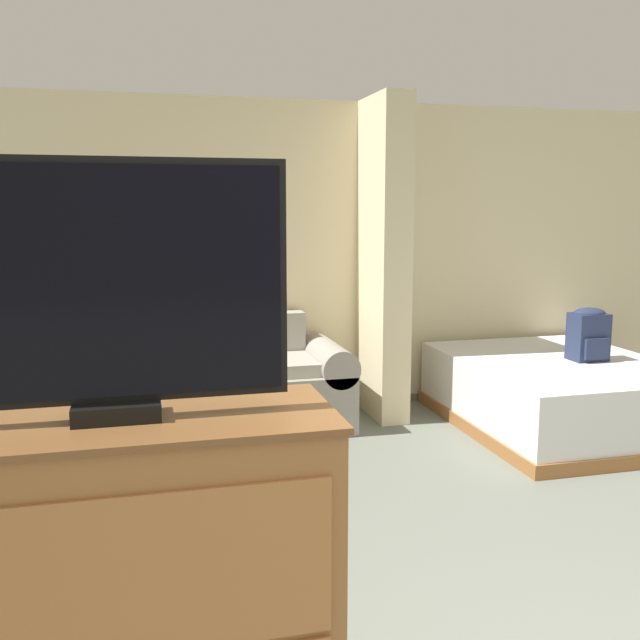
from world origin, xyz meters
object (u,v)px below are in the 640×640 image
couch (206,388)px  coffee_table (223,415)px  backpack (589,333)px  tv_dresser (126,606)px  tv (111,290)px  bed (557,392)px  table_lamp (37,336)px

couch → coffee_table: 0.94m
coffee_table → backpack: (2.88, 0.27, 0.36)m
coffee_table → tv_dresser: 2.55m
couch → tv: tv is taller
bed → couch: bearing=167.7°
table_lamp → tv_dresser: bearing=-79.1°
coffee_table → tv: tv is taller
couch → tv_dresser: (-0.55, -3.42, 0.24)m
couch → backpack: size_ratio=5.41×
backpack → tv_dresser: bearing=-141.5°
bed → backpack: (0.19, -0.08, 0.48)m
tv → bed: 4.49m
tv → backpack: tv is taller
tv_dresser → couch: bearing=80.8°
tv_dresser → tv: bearing=90.0°
bed → backpack: bearing=-23.2°
couch → bed: 2.77m
tv → backpack: size_ratio=2.34×
tv_dresser → bed: (3.26, 2.83, -0.29)m
table_lamp → backpack: (4.10, -0.59, -0.06)m
bed → tv: bearing=-139.0°
couch → tv_dresser: size_ratio=1.81×
coffee_table → tv: size_ratio=0.70×
backpack → table_lamp: bearing=171.8°
couch → bed: (2.71, -0.59, -0.06)m
coffee_table → backpack: 2.92m
table_lamp → backpack: 4.14m
couch → bed: bearing=-12.3°
coffee_table → backpack: size_ratio=1.63×
couch → table_lamp: bearing=-176.1°
coffee_table → tv_dresser: size_ratio=0.55×
table_lamp → bed: (3.90, -0.51, -0.54)m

